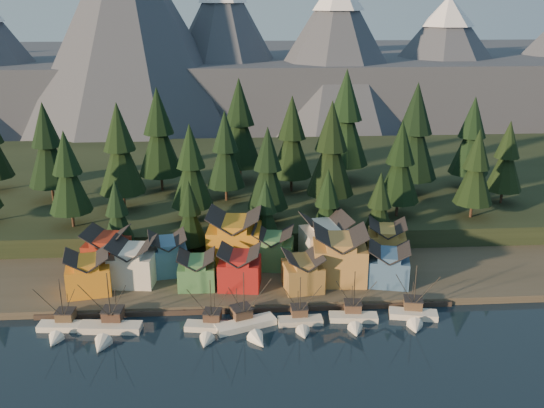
{
  "coord_description": "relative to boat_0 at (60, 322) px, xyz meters",
  "views": [
    {
      "loc": [
        -2.2,
        -88.28,
        57.42
      ],
      "look_at": [
        5.77,
        30.0,
        16.7
      ],
      "focal_mm": 40.0,
      "sensor_mm": 36.0,
      "label": 1
    }
  ],
  "objects": [
    {
      "name": "house_front_2",
      "position": [
        23.81,
        13.84,
        3.19
      ],
      "size": [
        7.42,
        7.48,
        7.18
      ],
      "rotation": [
        0.0,
        0.0,
        -0.01
      ],
      "color": "#427944",
      "rests_on": "shore_strip"
    },
    {
      "name": "tree_hill_17",
      "position": [
        101.71,
        48.01,
        15.9
      ],
      "size": [
        9.41,
        9.41,
        21.93
      ],
      "color": "#332319",
      "rests_on": "hillside"
    },
    {
      "name": "tree_hill_6",
      "position": [
        29.71,
        55.01,
        17.08
      ],
      "size": [
        10.34,
        10.34,
        24.08
      ],
      "color": "#332319",
      "rests_on": "hillside"
    },
    {
      "name": "tree_hill_14",
      "position": [
        97.71,
        62.01,
        18.06
      ],
      "size": [
        11.11,
        11.11,
        25.87
      ],
      "color": "#332319",
      "rests_on": "hillside"
    },
    {
      "name": "tree_hill_15",
      "position": [
        33.71,
        72.01,
        20.4
      ],
      "size": [
        12.94,
        12.94,
        30.15
      ],
      "color": "#332319",
      "rests_on": "hillside"
    },
    {
      "name": "house_front_0",
      "position": [
        2.49,
        12.9,
        3.83
      ],
      "size": [
        9.68,
        9.31,
        8.4
      ],
      "rotation": [
        0.0,
        0.0,
        0.18
      ],
      "color": "orange",
      "rests_on": "shore_strip"
    },
    {
      "name": "tree_hill_9",
      "position": [
        55.71,
        45.01,
        19.24
      ],
      "size": [
        12.03,
        12.03,
        28.02
      ],
      "color": "#332319",
      "rests_on": "hillside"
    },
    {
      "name": "house_front_1",
      "position": [
        10.77,
        16.48,
        4.24
      ],
      "size": [
        9.84,
        9.53,
        9.18
      ],
      "rotation": [
        0.0,
        0.0,
        -0.12
      ],
      "color": "beige",
      "rests_on": "shore_strip"
    },
    {
      "name": "mountain_ridge",
      "position": [
        29.52,
        203.6,
        23.97
      ],
      "size": [
        560.0,
        190.0,
        90.0
      ],
      "color": "#4D5564",
      "rests_on": "ground"
    },
    {
      "name": "house_front_4",
      "position": [
        45.11,
        11.49,
        3.41
      ],
      "size": [
        8.35,
        8.86,
        7.61
      ],
      "rotation": [
        0.0,
        0.0,
        0.12
      ],
      "color": "olive",
      "rests_on": "shore_strip"
    },
    {
      "name": "tree_hill_13",
      "position": [
        89.71,
        38.01,
        15.97
      ],
      "size": [
        9.47,
        9.47,
        22.06
      ],
      "color": "#332319",
      "rests_on": "hillside"
    },
    {
      "name": "boat_3",
      "position": [
        33.74,
        -1.82,
        0.06
      ],
      "size": [
        11.88,
        12.27,
        11.95
      ],
      "rotation": [
        0.0,
        0.0,
        0.36
      ],
      "color": "white",
      "rests_on": "ground"
    },
    {
      "name": "house_back_1",
      "position": [
        17.4,
        20.84,
        3.96
      ],
      "size": [
        8.86,
        8.93,
        8.65
      ],
      "rotation": [
        0.0,
        0.0,
        0.16
      ],
      "color": "#3A648B",
      "rests_on": "shore_strip"
    },
    {
      "name": "house_back_0",
      "position": [
        4.38,
        22.6,
        4.33
      ],
      "size": [
        9.77,
        9.49,
        9.35
      ],
      "rotation": [
        0.0,
        0.0,
        -0.16
      ],
      "color": "maroon",
      "rests_on": "shore_strip"
    },
    {
      "name": "tree_hill_1",
      "position": [
        -16.29,
        58.01,
        18.29
      ],
      "size": [
        11.29,
        11.29,
        26.29
      ],
      "color": "#332319",
      "rests_on": "hillside"
    },
    {
      "name": "boat_0",
      "position": [
        0.0,
        0.0,
        0.0
      ],
      "size": [
        9.46,
        10.17,
        10.9
      ],
      "rotation": [
        0.0,
        0.0,
        -0.08
      ],
      "color": "silver",
      "rests_on": "ground"
    },
    {
      "name": "shore_strip",
      "position": [
        33.71,
        30.01,
        -1.33
      ],
      "size": [
        400.0,
        50.0,
        1.5
      ],
      "primitive_type": "cube",
      "color": "#3C382B",
      "rests_on": "ground"
    },
    {
      "name": "tree_hill_3",
      "position": [
        3.71,
        50.01,
        18.88
      ],
      "size": [
        11.75,
        11.75,
        27.37
      ],
      "color": "#332319",
      "rests_on": "hillside"
    },
    {
      "name": "tree_shore_3",
      "position": [
        52.71,
        30.01,
        10.24
      ],
      "size": [
        8.5,
        8.5,
        19.8
      ],
      "color": "#332319",
      "rests_on": "shore_strip"
    },
    {
      "name": "house_front_3",
      "position": [
        32.48,
        13.15,
        3.79
      ],
      "size": [
        9.14,
        8.81,
        8.33
      ],
      "rotation": [
        0.0,
        0.0,
        -0.13
      ],
      "color": "maroon",
      "rests_on": "shore_strip"
    },
    {
      "name": "tree_hill_7",
      "position": [
        39.71,
        38.01,
        16.65
      ],
      "size": [
        10.0,
        10.0,
        23.31
      ],
      "color": "#332319",
      "rests_on": "hillside"
    },
    {
      "name": "boat_1",
      "position": [
        8.65,
        -1.36,
        0.17
      ],
      "size": [
        11.71,
        12.57,
        12.34
      ],
      "rotation": [
        0.0,
        0.0,
        -0.1
      ],
      "color": "beige",
      "rests_on": "ground"
    },
    {
      "name": "tree_shore_2",
      "position": [
        38.71,
        30.01,
        9.05
      ],
      "size": [
        7.57,
        7.57,
        17.64
      ],
      "color": "#332319",
      "rests_on": "shore_strip"
    },
    {
      "name": "house_back_5",
      "position": [
        65.24,
        24.03,
        4.17
      ],
      "size": [
        9.44,
        9.52,
        9.05
      ],
      "rotation": [
        0.0,
        0.0,
        -0.19
      ],
      "color": "#AE893E",
      "rests_on": "shore_strip"
    },
    {
      "name": "house_back_2",
      "position": [
        31.6,
        24.67,
        5.72
      ],
      "size": [
        12.4,
        11.59,
        11.99
      ],
      "rotation": [
        0.0,
        0.0,
        -0.11
      ],
      "color": "#BF7C1B",
      "rests_on": "shore_strip"
    },
    {
      "name": "tree_shore_1",
      "position": [
        21.71,
        30.01,
        9.09
      ],
      "size": [
        7.61,
        7.61,
        17.72
      ],
      "color": "#332319",
      "rests_on": "shore_strip"
    },
    {
      "name": "house_front_6",
      "position": [
        62.81,
        12.68,
        3.74
      ],
      "size": [
        9.76,
        9.42,
        8.23
      ],
      "rotation": [
        0.0,
        0.0,
        -0.22
      ],
      "color": "#375B83",
      "rests_on": "shore_strip"
    },
    {
      "name": "hillside",
      "position": [
        33.71,
        80.01,
        0.92
      ],
      "size": [
        420.0,
        100.0,
        6.0
      ],
      "primitive_type": "cube",
      "color": "black",
      "rests_on": "ground"
    },
    {
      "name": "tree_hill_2",
      "position": [
        -6.29,
        38.01,
        16.55
      ],
      "size": [
        9.92,
        9.92,
        23.12
      ],
      "color": "#332319",
      "rests_on": "hillside"
    },
    {
      "name": "tree_hill_10",
      "position": [
        63.71,
        70.01,
        21.75
      ],
      "size": [
        14.0,
        14.0,
        32.62
      ],
      "color": "#332319",
      "rests_on": "hillside"
    },
    {
      "name": "ground",
      "position": [
        33.71,
        -9.99,
        -2.08
      ],
      "size": [
        500.0,
        500.0,
        0.0
      ],
      "primitive_type": "plane",
      "color": "black",
      "rests_on": "ground"
    },
    {
      "name": "boat_2",
      "position": [
        26.77,
        -1.96,
        -0.1
      ],
      "size": [
        9.95,
        10.57,
        10.7
      ],
      "rotation": [
        0.0,
        0.0,
        -0.16
      ],
      "color": "beige",
      "rests_on": "ground"
    },
    {
      "name": "tree_hill_11",
      "position": [
        71.71,
        40.01,
        17.01
      ],
      "size": [
        10.28,
        10.28,
        23.95
      ],
      "color": "#332319",
      "rests_on": "hillside"
    },
    {
      "name": "boat_6",
      "position": [
        64.74,
        -0.03,
        0.23
      ],
      "size": [
        9.58,
        10.17,
        11.66
      ],
      "rotation": [
        0.0,
        0.0,
        -0.2
      ],
      "color": "silver",
      "rests_on": "ground"
    },
    {
      "name": "house_back_4",
      "position": [
        51.52,
        23.52,
        5.08
      ],
      "size": [
        11.4,
        11.08,
        10.79
      ],
      "rotation": [
        0.0,
        0.0,
        0.17
      ],
      "color": "beige",
      "rests_on": "shore_strip"
    },
    {
      "name": "tree_hill_4",
      "position": [
        11.71,
        65.01,
        19.66
      ],
      "size": [
        12.36,
        12.36,
        28.8
      ],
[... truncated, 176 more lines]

